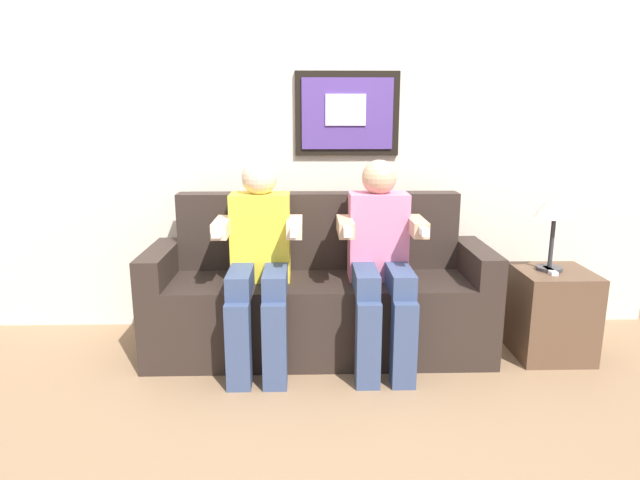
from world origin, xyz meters
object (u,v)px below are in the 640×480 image
person_on_left (259,257)px  side_table_right (551,313)px  spare_remote_on_table (550,271)px  person_on_right (380,256)px  table_lamp (555,207)px  couch (319,298)px

person_on_left → side_table_right: bearing=2.2°
person_on_left → spare_remote_on_table: 1.59m
person_on_left → person_on_right: 0.65m
person_on_left → person_on_right: bearing=0.0°
side_table_right → person_on_right: bearing=-176.4°
person_on_right → side_table_right: 1.05m
person_on_left → table_lamp: 1.63m
spare_remote_on_table → table_lamp: bearing=71.0°
couch → spare_remote_on_table: size_ratio=14.79×
person_on_left → table_lamp: person_on_left is taller
side_table_right → spare_remote_on_table: (-0.05, -0.04, 0.26)m
person_on_left → spare_remote_on_table: size_ratio=8.54×
side_table_right → spare_remote_on_table: spare_remote_on_table is taller
couch → side_table_right: 1.32m
side_table_right → table_lamp: size_ratio=1.09×
person_on_right → table_lamp: size_ratio=2.41×
person_on_right → person_on_left: bearing=180.0°
couch → person_on_left: 0.47m
person_on_right → table_lamp: person_on_right is taller
spare_remote_on_table → person_on_right: bearing=-178.5°
couch → side_table_right: couch is taller
person_on_right → table_lamp: bearing=4.4°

